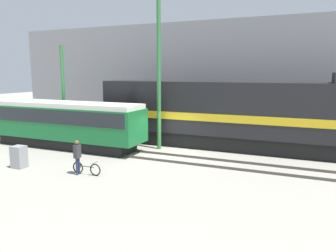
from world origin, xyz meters
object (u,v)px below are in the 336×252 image
object	(u,v)px
utility_pole_left	(63,93)
streetcar	(64,122)
person	(77,154)
signal_box	(19,157)
freight_locomotive	(232,114)
bicycle	(87,169)
utility_pole_center	(159,77)

from	to	relation	value
utility_pole_left	streetcar	bearing A→B (deg)	-49.64
person	signal_box	world-z (taller)	person
freight_locomotive	signal_box	size ratio (longest dim) A/B	15.07
signal_box	person	bearing A→B (deg)	4.74
bicycle	freight_locomotive	bearing A→B (deg)	58.32
freight_locomotive	signal_box	distance (m)	13.24
streetcar	bicycle	size ratio (longest dim) A/B	6.89
streetcar	utility_pole_left	distance (m)	3.28
freight_locomotive	signal_box	xyz separation A→B (m)	(-9.43, -9.13, -1.77)
freight_locomotive	streetcar	xyz separation A→B (m)	(-10.52, -4.22, -0.59)
bicycle	utility_pole_center	bearing A→B (deg)	81.59
person	utility_pole_left	distance (m)	9.70
streetcar	utility_pole_left	xyz separation A→B (m)	(-1.79, 2.11, 1.76)
streetcar	bicycle	bearing A→B (deg)	-40.69
signal_box	freight_locomotive	bearing A→B (deg)	44.09
streetcar	utility_pole_center	world-z (taller)	utility_pole_center
streetcar	bicycle	distance (m)	6.98
person	signal_box	bearing A→B (deg)	-175.26
streetcar	utility_pole_center	bearing A→B (deg)	18.98
person	streetcar	bearing A→B (deg)	135.99
person	signal_box	distance (m)	3.71
freight_locomotive	signal_box	bearing A→B (deg)	-135.91
person	signal_box	size ratio (longest dim) A/B	1.47
bicycle	utility_pole_center	xyz separation A→B (m)	(0.97, 6.56, 4.47)
bicycle	person	size ratio (longest dim) A/B	0.95
streetcar	utility_pole_center	xyz separation A→B (m)	(6.14, 2.11, 3.01)
streetcar	person	bearing A→B (deg)	-44.01
utility_pole_center	signal_box	world-z (taller)	utility_pole_center
utility_pole_center	streetcar	bearing A→B (deg)	-161.02
person	utility_pole_left	bearing A→B (deg)	134.33
utility_pole_left	signal_box	size ratio (longest dim) A/B	5.90
streetcar	signal_box	xyz separation A→B (m)	(1.10, -4.91, -1.18)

